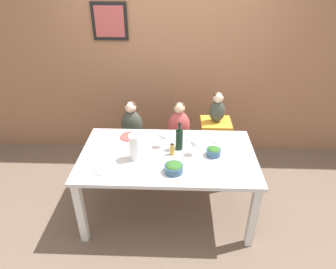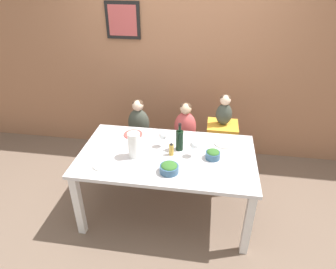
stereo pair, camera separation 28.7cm
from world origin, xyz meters
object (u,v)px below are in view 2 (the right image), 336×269
object	(u,v)px
wine_glass_near	(194,145)
wine_glass_far	(163,136)
chair_right_highchair	(222,137)
dinner_plate_front_left	(103,164)
chair_far_center	(185,145)
dinner_plate_back_right	(224,143)
paper_towel_roll	(134,145)
person_child_left	(139,120)
chair_far_left	(140,142)
salad_bowl_small	(213,154)
person_baby_right	(224,110)
wine_bottle	(180,140)
dinner_plate_back_left	(133,134)
salad_bowl_large	(169,168)
person_child_center	(185,123)

from	to	relation	value
wine_glass_near	wine_glass_far	distance (m)	0.34
chair_right_highchair	dinner_plate_front_left	distance (m)	1.47
chair_far_center	dinner_plate_back_right	world-z (taller)	dinner_plate_back_right
chair_right_highchair	paper_towel_roll	size ratio (longest dim) A/B	2.89
wine_glass_near	chair_right_highchair	bearing A→B (deg)	67.92
person_child_left	dinner_plate_front_left	size ratio (longest dim) A/B	2.41
chair_far_left	dinner_plate_front_left	xyz separation A→B (m)	(-0.10, -0.97, 0.34)
salad_bowl_small	wine_glass_near	bearing A→B (deg)	176.76
person_baby_right	salad_bowl_small	bearing A→B (deg)	-98.11
wine_bottle	dinner_plate_back_left	bearing A→B (deg)	158.59
wine_glass_near	dinner_plate_back_right	size ratio (longest dim) A/B	0.83
chair_far_center	wine_bottle	bearing A→B (deg)	-89.83
wine_bottle	salad_bowl_large	xyz separation A→B (m)	(-0.05, -0.38, -0.07)
wine_bottle	chair_far_center	bearing A→B (deg)	90.17
chair_right_highchair	chair_far_left	bearing A→B (deg)	180.00
wine_glass_near	wine_glass_far	bearing A→B (deg)	158.43
wine_bottle	dinner_plate_front_left	xyz separation A→B (m)	(-0.66, -0.36, -0.11)
person_child_left	person_baby_right	xyz separation A→B (m)	(0.99, 0.00, 0.21)
salad_bowl_large	dinner_plate_back_right	size ratio (longest dim) A/B	0.85
chair_right_highchair	dinner_plate_front_left	size ratio (longest dim) A/B	3.63
chair_far_left	person_child_center	size ratio (longest dim) A/B	0.99
wine_bottle	dinner_plate_front_left	distance (m)	0.76
chair_far_center	dinner_plate_back_right	xyz separation A→B (m)	(0.44, -0.43, 0.34)
chair_right_highchair	wine_glass_near	xyz separation A→B (m)	(-0.28, -0.69, 0.29)
person_baby_right	chair_far_left	bearing A→B (deg)	-179.95
person_child_center	person_baby_right	size ratio (longest dim) A/B	1.34
chair_far_left	wine_bottle	world-z (taller)	wine_bottle
person_baby_right	dinner_plate_front_left	size ratio (longest dim) A/B	1.80
wine_glass_far	salad_bowl_small	xyz separation A→B (m)	(0.50, -0.14, -0.08)
wine_bottle	chair_far_left	bearing A→B (deg)	133.05
person_baby_right	person_child_center	bearing A→B (deg)	-179.96
wine_glass_near	salad_bowl_large	world-z (taller)	wine_glass_near
person_baby_right	wine_glass_near	size ratio (longest dim) A/B	2.16
person_child_center	wine_bottle	world-z (taller)	wine_bottle
chair_far_left	salad_bowl_small	xyz separation A→B (m)	(0.89, -0.70, 0.38)
person_baby_right	wine_bottle	size ratio (longest dim) A/B	1.25
person_baby_right	wine_glass_near	xyz separation A→B (m)	(-0.28, -0.70, -0.06)
salad_bowl_small	paper_towel_roll	bearing A→B (deg)	-173.97
person_baby_right	wine_glass_near	world-z (taller)	person_baby_right
wine_glass_near	salad_bowl_large	distance (m)	0.35
paper_towel_roll	salad_bowl_small	distance (m)	0.75
chair_far_left	wine_glass_near	bearing A→B (deg)	-44.30
person_child_center	salad_bowl_small	size ratio (longest dim) A/B	3.45
chair_far_left	wine_glass_far	bearing A→B (deg)	-55.38
chair_far_left	wine_glass_far	size ratio (longest dim) A/B	2.85
wine_glass_far	dinner_plate_front_left	bearing A→B (deg)	-140.85
dinner_plate_front_left	wine_bottle	bearing A→B (deg)	28.92
person_baby_right	paper_towel_roll	world-z (taller)	person_baby_right
salad_bowl_small	dinner_plate_front_left	world-z (taller)	salad_bowl_small
chair_right_highchair	wine_bottle	distance (m)	0.79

